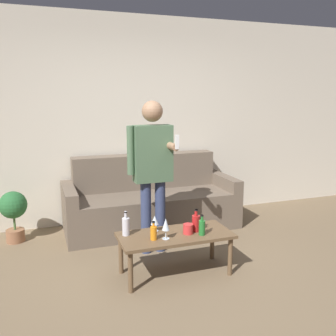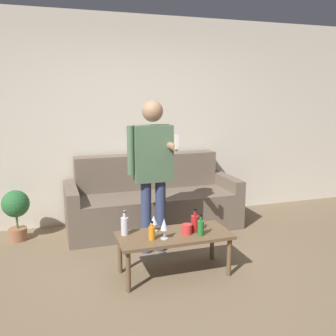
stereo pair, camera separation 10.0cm
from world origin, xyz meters
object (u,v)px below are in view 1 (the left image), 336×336
at_px(bottle_orange, 196,223).
at_px(person_standing_front, 152,165).
at_px(coffee_table, 175,239).
at_px(couch, 150,202).

distance_m(bottle_orange, person_standing_front, 0.79).
height_order(coffee_table, bottle_orange, bottle_orange).
bearing_deg(person_standing_front, couch, 74.98).
height_order(couch, coffee_table, couch).
bearing_deg(person_standing_front, coffee_table, -85.76).
bearing_deg(couch, bottle_orange, -87.97).
xyz_separation_m(couch, bottle_orange, (0.05, -1.34, 0.16)).
bearing_deg(bottle_orange, couch, 92.03).
bearing_deg(coffee_table, couch, 83.10).
height_order(bottle_orange, person_standing_front, person_standing_front).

